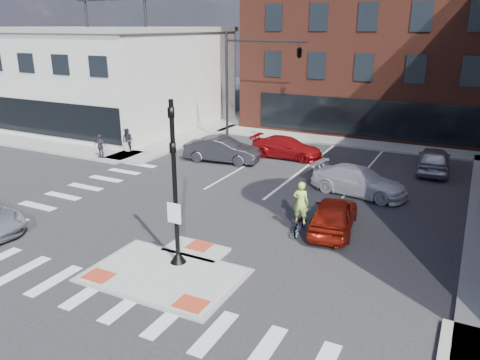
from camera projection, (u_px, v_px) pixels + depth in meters
The scene contains 17 objects.
ground at pixel (172, 270), 16.92m from camera, with size 120.00×120.00×0.00m, color #28282B.
refuge_island at pixel (168, 272), 16.68m from camera, with size 5.40×4.65×0.13m.
sidewalk_nw at pixel (108, 136), 37.05m from camera, with size 23.50×20.50×0.15m.
sidewalk_n at pixel (379, 145), 34.21m from camera, with size 26.00×3.00×0.15m, color gray.
building_nw at pixel (96, 74), 41.97m from camera, with size 20.40×16.40×14.40m.
building_n at pixel (411, 33), 40.23m from camera, with size 24.40×18.40×15.50m.
building_far_left at pixel (374, 53), 61.06m from camera, with size 10.00×12.00×10.00m, color slate.
signal_pole at pixel (176, 205), 16.51m from camera, with size 0.60×0.60×5.98m.
mast_arm_signal at pixel (279, 60), 31.69m from camera, with size 6.10×2.24×8.00m.
red_sedan at pixel (334, 214), 19.95m from camera, with size 1.75×4.34×1.48m, color maroon.
white_pickup at pixel (359, 181), 24.28m from camera, with size 2.02×4.98×1.44m, color white.
bg_car_dark at pixel (222, 150), 30.12m from camera, with size 1.68×4.83×1.59m, color #2A2A2F.
bg_car_silver at pixel (434, 160), 27.99m from camera, with size 1.81×4.50×1.53m, color #B0B1B8.
bg_car_red at pixel (287, 148), 31.05m from camera, with size 1.94×4.78×1.39m, color maroon.
cyclist at pixel (300, 216), 19.72m from camera, with size 0.81×1.87×2.28m.
pedestrian_a at pixel (127, 140), 31.94m from camera, with size 0.79×0.61×1.62m, color black.
pedestrian_b at pixel (100, 146), 30.52m from camera, with size 0.90×0.37×1.53m, color #322C36.
Camera 1 is at (9.02, -12.28, 8.39)m, focal length 35.00 mm.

